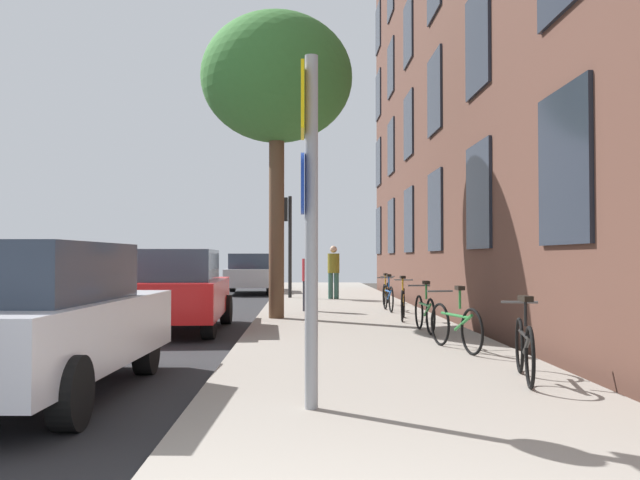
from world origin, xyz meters
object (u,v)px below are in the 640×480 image
Objects in this scene: bicycle_4 at (388,297)px; car_0 at (34,318)px; sign_post at (309,203)px; tree_near at (277,80)px; traffic_light at (287,228)px; car_2 at (250,273)px; bicycle_3 at (403,302)px; bicycle_1 at (455,325)px; pedestrian_0 at (309,276)px; car_1 at (177,289)px; bicycle_5 at (386,292)px; bicycle_0 at (524,347)px; pedestrian_1 at (334,268)px; bicycle_2 at (425,312)px.

car_0 reaches higher than bicycle_4.
tree_near is (-0.64, 8.98, 3.52)m from sign_post.
car_2 is (-1.60, 4.52, -1.64)m from traffic_light.
traffic_light is 8.78m from bicycle_3.
bicycle_1 is 1.04× the size of bicycle_4.
pedestrian_0 is (-2.01, -0.01, 0.52)m from bicycle_4.
car_1 is (-2.54, 7.33, -1.13)m from sign_post.
bicycle_1 reaches higher than bicycle_4.
bicycle_5 is at bearing -59.86° from car_2.
bicycle_0 is 0.36× the size of car_2.
sign_post reaches higher than bicycle_1.
car_0 is at bearing -98.26° from traffic_light.
bicycle_5 is at bearing 79.89° from sign_post.
tree_near reaches higher than bicycle_3.
bicycle_5 is (0.23, 4.80, -0.03)m from bicycle_3.
pedestrian_0 is (0.69, -5.72, -1.48)m from traffic_light.
bicycle_3 is 0.96× the size of pedestrian_1.
car_0 is at bearing -123.62° from bicycle_3.
bicycle_2 is at bearing -66.70° from pedestrian_0.
car_1 reaches higher than bicycle_1.
pedestrian_0 is 4.44m from car_1.
pedestrian_1 is at bearing 80.22° from pedestrian_0.
car_1 reaches higher than bicycle_3.
bicycle_5 is at bearing 50.54° from car_1.
bicycle_4 is 2.41m from bicycle_5.
car_0 is (-2.27, -15.61, -1.64)m from traffic_light.
bicycle_4 is at bearing -64.67° from traffic_light.
pedestrian_0 is (-2.06, 4.79, 0.52)m from bicycle_2.
car_2 is at bearing 120.93° from pedestrian_1.
car_0 is at bearing 160.49° from sign_post.
bicycle_1 is 5.97m from car_1.
pedestrian_0 is at bearing -179.70° from bicycle_4.
car_0 is at bearing -91.90° from car_2.
car_1 is at bearing -91.52° from car_2.
tree_near is at bearing 118.10° from bicycle_1.
traffic_light is 0.79× the size of car_0.
traffic_light is 0.79× the size of car_1.
bicycle_1 is 0.96× the size of pedestrian_1.
pedestrian_0 is 0.35× the size of car_2.
bicycle_5 is at bearing 88.88° from bicycle_1.
sign_post reaches higher than pedestrian_1.
traffic_light reaches higher than car_1.
tree_near reaches higher than car_0.
bicycle_4 is at bearing 63.34° from car_0.
pedestrian_1 is 0.39× the size of car_2.
tree_near is 9.49m from car_0.
tree_near reaches higher than bicycle_1.
bicycle_5 is 0.38× the size of car_1.
bicycle_5 is at bearing 84.14° from bicycle_4.
traffic_light is at bearing 89.55° from tree_near.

